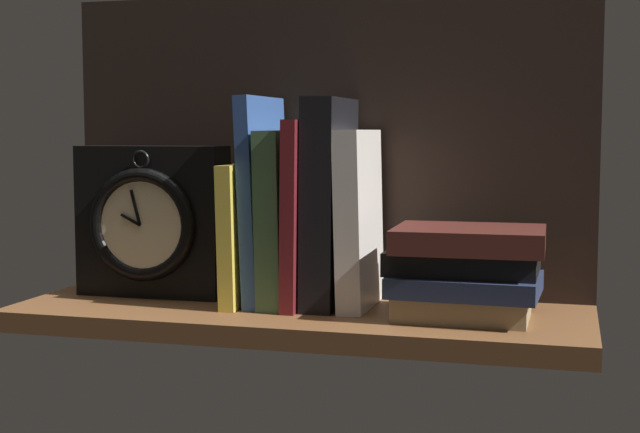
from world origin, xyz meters
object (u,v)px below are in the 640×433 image
object	(u,v)px
book_yellow_seinlanguage	(247,232)
book_green_romantic	(284,217)
book_white_catcher	(359,219)
book_black_skeptic	(329,202)
book_stack_side	(465,270)
book_maroon_dawkins	(305,213)
framed_clock	(151,221)
book_blue_modern	(264,200)

from	to	relation	value
book_yellow_seinlanguage	book_green_romantic	xyz separation A→B (cm)	(4.92, 0.00, 2.05)
book_white_catcher	book_green_romantic	bearing A→B (deg)	180.00
book_yellow_seinlanguage	book_white_catcher	xyz separation A→B (cm)	(14.53, 0.00, 2.09)
book_green_romantic	book_white_catcher	world-z (taller)	same
book_black_skeptic	book_stack_side	size ratio (longest dim) A/B	1.42
book_green_romantic	book_stack_side	world-z (taller)	book_green_romantic
book_maroon_dawkins	framed_clock	size ratio (longest dim) A/B	1.17
book_stack_side	book_green_romantic	bearing A→B (deg)	170.77
book_yellow_seinlanguage	book_black_skeptic	distance (cm)	11.50
framed_clock	book_stack_side	size ratio (longest dim) A/B	1.09
book_yellow_seinlanguage	book_maroon_dawkins	xyz separation A→B (cm)	(7.63, 0.00, 2.69)
framed_clock	book_stack_side	distance (cm)	41.63
book_black_skeptic	book_yellow_seinlanguage	bearing A→B (deg)	180.00
book_yellow_seinlanguage	framed_clock	world-z (taller)	framed_clock
book_maroon_dawkins	framed_clock	world-z (taller)	book_maroon_dawkins
book_stack_side	book_maroon_dawkins	bearing A→B (deg)	169.56
book_yellow_seinlanguage	book_stack_side	world-z (taller)	book_yellow_seinlanguage
book_yellow_seinlanguage	book_blue_modern	distance (cm)	4.70
book_yellow_seinlanguage	book_maroon_dawkins	bearing A→B (deg)	0.00
book_yellow_seinlanguage	book_blue_modern	world-z (taller)	book_blue_modern
book_black_skeptic	book_stack_side	xyz separation A→B (cm)	(17.17, -3.74, -7.18)
book_stack_side	book_yellow_seinlanguage	bearing A→B (deg)	172.37
book_green_romantic	book_white_catcher	distance (cm)	9.62
book_blue_modern	framed_clock	size ratio (longest dim) A/B	1.31
framed_clock	book_yellow_seinlanguage	bearing A→B (deg)	0.10
book_green_romantic	framed_clock	distance (cm)	18.25
framed_clock	book_stack_side	bearing A→B (deg)	-5.15
book_yellow_seinlanguage	book_maroon_dawkins	size ratio (longest dim) A/B	0.76
book_yellow_seinlanguage	book_stack_side	bearing A→B (deg)	-7.63
book_white_catcher	framed_clock	xyz separation A→B (cm)	(-27.84, -0.02, -1.04)
book_white_catcher	framed_clock	bearing A→B (deg)	-179.95
framed_clock	book_maroon_dawkins	bearing A→B (deg)	0.06
book_blue_modern	book_maroon_dawkins	xyz separation A→B (cm)	(5.44, 0.00, -1.46)
book_blue_modern	book_green_romantic	xyz separation A→B (cm)	(2.73, 0.00, -2.10)
book_blue_modern	framed_clock	xyz separation A→B (cm)	(-15.50, -0.02, -3.11)
book_yellow_seinlanguage	book_maroon_dawkins	distance (cm)	8.09
framed_clock	book_black_skeptic	bearing A→B (deg)	0.06
book_green_romantic	book_yellow_seinlanguage	bearing A→B (deg)	180.00
book_maroon_dawkins	framed_clock	bearing A→B (deg)	-179.94
book_stack_side	book_white_catcher	bearing A→B (deg)	164.41
book_blue_modern	book_white_catcher	world-z (taller)	book_blue_modern
book_stack_side	book_black_skeptic	bearing A→B (deg)	167.71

